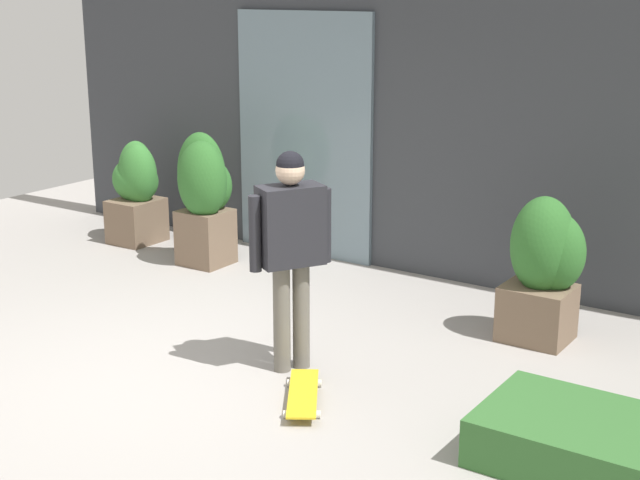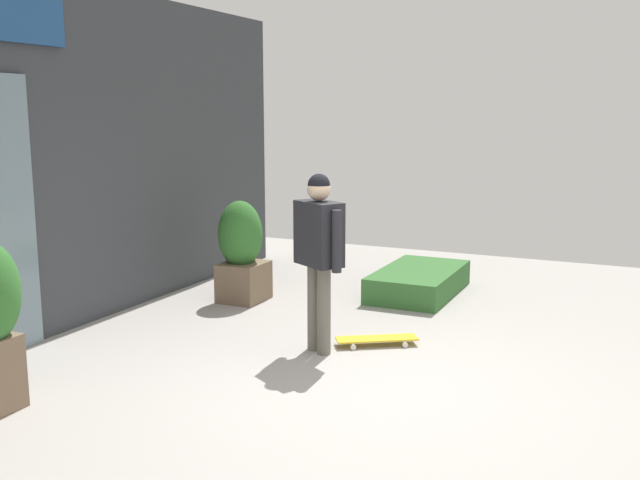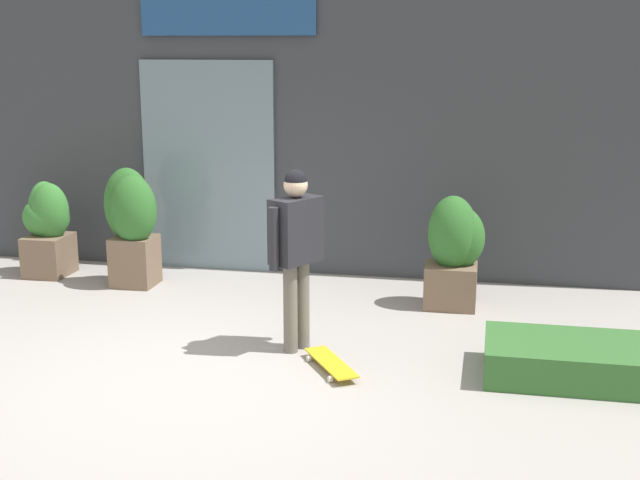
{
  "view_description": "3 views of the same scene",
  "coord_description": "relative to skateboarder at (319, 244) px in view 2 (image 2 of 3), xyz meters",
  "views": [
    {
      "loc": [
        4.48,
        -4.7,
        2.85
      ],
      "look_at": [
        0.86,
        0.67,
        1.04
      ],
      "focal_mm": 51.54,
      "sensor_mm": 36.0,
      "label": 1
    },
    {
      "loc": [
        -5.3,
        -2.2,
        2.24
      ],
      "look_at": [
        0.86,
        0.67,
        1.04
      ],
      "focal_mm": 40.61,
      "sensor_mm": 36.0,
      "label": 2
    },
    {
      "loc": [
        2.35,
        -6.65,
        2.78
      ],
      "look_at": [
        0.86,
        0.67,
        1.04
      ],
      "focal_mm": 47.41,
      "sensor_mm": 36.0,
      "label": 3
    }
  ],
  "objects": [
    {
      "name": "building_facade",
      "position": [
        -0.69,
        2.77,
        0.73
      ],
      "size": [
        8.74,
        0.31,
        3.56
      ],
      "color": "#383A3F",
      "rests_on": "ground_plane"
    },
    {
      "name": "hedge_ledge",
      "position": [
        2.53,
        -0.19,
        -0.88
      ],
      "size": [
        1.63,
        0.9,
        0.31
      ],
      "primitive_type": "cube",
      "color": "#33662D",
      "rests_on": "ground_plane"
    },
    {
      "name": "skateboard",
      "position": [
        0.41,
        -0.43,
        -0.98
      ],
      "size": [
        0.6,
        0.78,
        0.08
      ],
      "rotation": [
        0.0,
        0.0,
        -1.0
      ],
      "color": "gold",
      "rests_on": "ground_plane"
    },
    {
      "name": "ground_plane",
      "position": [
        -0.66,
        -0.58,
        -1.04
      ],
      "size": [
        12.0,
        12.0,
        0.0
      ],
      "primitive_type": "plane",
      "color": "#9E9993"
    },
    {
      "name": "skateboarder",
      "position": [
        0.0,
        0.0,
        0.0
      ],
      "size": [
        0.47,
        0.57,
        1.69
      ],
      "rotation": [
        0.0,
        0.0,
        -0.54
      ],
      "color": "#666056",
      "rests_on": "ground_plane"
    },
    {
      "name": "planter_box_left",
      "position": [
        1.35,
        1.65,
        -0.39
      ],
      "size": [
        0.62,
        0.55,
        1.21
      ],
      "color": "brown",
      "rests_on": "ground_plane"
    }
  ]
}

